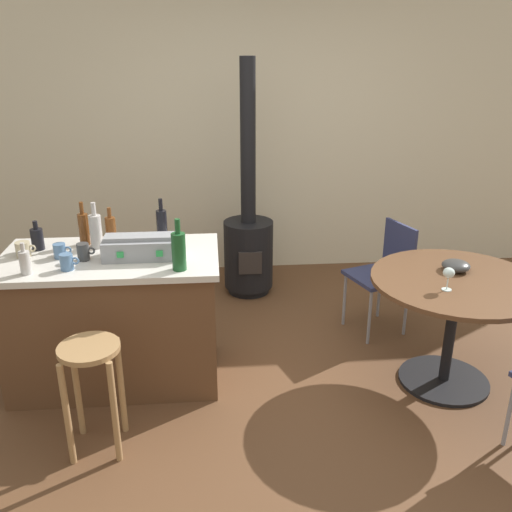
{
  "coord_description": "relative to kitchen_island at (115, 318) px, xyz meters",
  "views": [
    {
      "loc": [
        -0.52,
        -2.96,
        2.16
      ],
      "look_at": [
        -0.24,
        0.42,
        0.84
      ],
      "focal_mm": 38.96,
      "sensor_mm": 36.0,
      "label": 1
    }
  ],
  "objects": [
    {
      "name": "bottle_0",
      "position": [
        -0.1,
        0.16,
        0.56
      ],
      "size": [
        0.08,
        0.08,
        0.31
      ],
      "color": "#B7B2AD",
      "rests_on": "kitchen_island"
    },
    {
      "name": "cup_1",
      "position": [
        -0.21,
        -0.21,
        0.49
      ],
      "size": [
        0.11,
        0.08,
        0.1
      ],
      "color": "#4C7099",
      "rests_on": "kitchen_island"
    },
    {
      "name": "folding_chair_near",
      "position": [
        1.98,
        0.52,
        0.06
      ],
      "size": [
        0.51,
        0.51,
        0.86
      ],
      "color": "navy",
      "rests_on": "ground_plane"
    },
    {
      "name": "toolbox",
      "position": [
        0.22,
        -0.04,
        0.51
      ],
      "size": [
        0.47,
        0.22,
        0.15
      ],
      "color": "gray",
      "rests_on": "kitchen_island"
    },
    {
      "name": "wine_glass",
      "position": [
        2.05,
        -0.41,
        0.42
      ],
      "size": [
        0.07,
        0.07,
        0.14
      ],
      "color": "silver",
      "rests_on": "dining_table"
    },
    {
      "name": "cup_2",
      "position": [
        -0.53,
        0.03,
        0.49
      ],
      "size": [
        0.13,
        0.09,
        0.1
      ],
      "color": "tan",
      "rests_on": "kitchen_island"
    },
    {
      "name": "dining_table",
      "position": [
        2.19,
        -0.26,
        0.14
      ],
      "size": [
        1.08,
        1.08,
        0.76
      ],
      "color": "black",
      "rests_on": "ground_plane"
    },
    {
      "name": "bottle_3",
      "position": [
        0.32,
        0.27,
        0.55
      ],
      "size": [
        0.07,
        0.07,
        0.29
      ],
      "color": "black",
      "rests_on": "kitchen_island"
    },
    {
      "name": "kitchen_island",
      "position": [
        0.0,
        0.0,
        0.0
      ],
      "size": [
        1.38,
        0.76,
        0.89
      ],
      "color": "brown",
      "rests_on": "ground_plane"
    },
    {
      "name": "bottle_5",
      "position": [
        -0.43,
        -0.26,
        0.52
      ],
      "size": [
        0.06,
        0.06,
        0.19
      ],
      "color": "#B7B2AD",
      "rests_on": "kitchen_island"
    },
    {
      "name": "serving_bowl",
      "position": [
        2.23,
        -0.13,
        0.35
      ],
      "size": [
        0.18,
        0.18,
        0.07
      ],
      "primitive_type": "ellipsoid",
      "color": "#383838",
      "rests_on": "dining_table"
    },
    {
      "name": "cup_0",
      "position": [
        -0.29,
        -0.01,
        0.49
      ],
      "size": [
        0.11,
        0.08,
        0.09
      ],
      "color": "#4C7099",
      "rests_on": "kitchen_island"
    },
    {
      "name": "bottle_4",
      "position": [
        -0.19,
        0.23,
        0.55
      ],
      "size": [
        0.07,
        0.07,
        0.29
      ],
      "color": "#603314",
      "rests_on": "kitchen_island"
    },
    {
      "name": "bottle_6",
      "position": [
        -0.02,
        0.25,
        0.54
      ],
      "size": [
        0.07,
        0.07,
        0.24
      ],
      "color": "#603314",
      "rests_on": "kitchen_island"
    },
    {
      "name": "back_wall",
      "position": [
        1.18,
        1.95,
        0.9
      ],
      "size": [
        8.0,
        0.1,
        2.7
      ],
      "primitive_type": "cube",
      "color": "beige",
      "rests_on": "ground_plane"
    },
    {
      "name": "wooden_stool",
      "position": [
        -0.01,
        -0.72,
        0.03
      ],
      "size": [
        0.33,
        0.33,
        0.65
      ],
      "color": "#A37A4C",
      "rests_on": "ground_plane"
    },
    {
      "name": "ground_plane",
      "position": [
        1.18,
        -0.38,
        -0.45
      ],
      "size": [
        8.8,
        8.8,
        0.0
      ],
      "primitive_type": "plane",
      "color": "brown"
    },
    {
      "name": "wood_stove",
      "position": [
        0.98,
        1.31,
        0.05
      ],
      "size": [
        0.44,
        0.45,
        2.04
      ],
      "color": "black",
      "rests_on": "ground_plane"
    },
    {
      "name": "cup_3",
      "position": [
        -0.14,
        -0.06,
        0.5
      ],
      "size": [
        0.11,
        0.07,
        0.11
      ],
      "color": "#383838",
      "rests_on": "kitchen_island"
    },
    {
      "name": "bottle_1",
      "position": [
        -0.47,
        0.16,
        0.52
      ],
      "size": [
        0.08,
        0.08,
        0.19
      ],
      "color": "black",
      "rests_on": "kitchen_island"
    },
    {
      "name": "bottle_2",
      "position": [
        0.46,
        -0.27,
        0.56
      ],
      "size": [
        0.08,
        0.08,
        0.31
      ],
      "color": "#194C23",
      "rests_on": "kitchen_island"
    }
  ]
}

